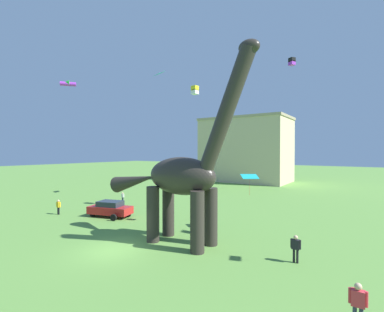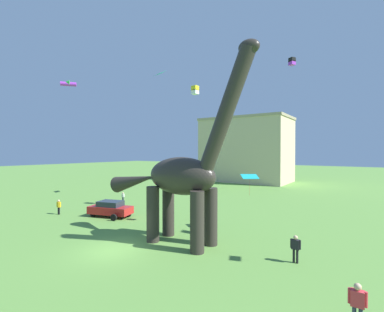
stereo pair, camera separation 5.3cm
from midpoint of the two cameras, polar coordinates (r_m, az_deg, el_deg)
ground_plane at (r=19.25m, az=-16.39°, el=-18.62°), size 240.00×240.00×0.00m
dinosaur_sculpture at (r=18.89m, az=-2.50°, el=-4.23°), size 12.51×2.65×13.07m
parked_sedan_left at (r=28.17m, az=-17.01°, el=-10.61°), size 4.53×2.90×1.55m
person_strolling_adult at (r=35.58m, az=-14.52°, el=-8.24°), size 0.47×0.21×1.26m
person_far_spectator at (r=17.43m, az=21.04°, el=-17.40°), size 0.60×0.26×1.60m
person_watching_child at (r=31.03m, az=-26.51°, el=-9.38°), size 0.57×0.25×1.51m
person_photographer at (r=12.59m, az=31.64°, el=-24.71°), size 0.63×0.28×1.67m
kite_mid_center at (r=23.18m, az=20.36°, el=18.26°), size 0.54×0.54×0.56m
kite_drifting at (r=38.85m, az=-6.93°, el=16.98°), size 2.03×1.72×0.59m
kite_high_right at (r=22.28m, az=12.05°, el=-4.28°), size 1.64×1.57×1.68m
kite_far_right at (r=32.90m, az=-24.87°, el=13.76°), size 1.66×1.60×0.47m
kite_mid_right at (r=29.60m, az=0.56°, el=13.80°), size 0.68×0.68×0.88m
background_building_block at (r=59.32m, az=11.30°, el=1.33°), size 18.14×11.12×13.62m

